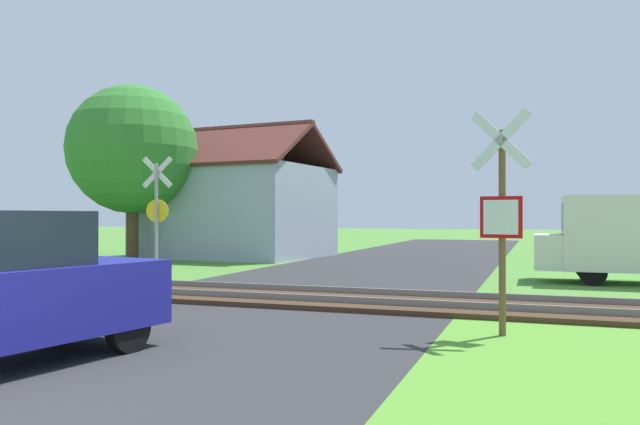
# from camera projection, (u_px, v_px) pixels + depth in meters

# --- Properties ---
(road_asphalt) EXTENTS (7.36, 80.00, 0.01)m
(road_asphalt) POSITION_uv_depth(u_px,v_px,m) (97.00, 358.00, 7.51)
(road_asphalt) COLOR #2D2D30
(road_asphalt) RESTS_ON ground
(rail_track) EXTENTS (60.00, 2.60, 0.22)m
(rail_track) POSITION_uv_depth(u_px,v_px,m) (281.00, 297.00, 12.85)
(rail_track) COLOR #422D1E
(rail_track) RESTS_ON ground
(stop_sign_near) EXTENTS (0.87, 0.22, 3.25)m
(stop_sign_near) POSITION_uv_depth(u_px,v_px,m) (502.00, 212.00, 8.92)
(stop_sign_near) COLOR brown
(stop_sign_near) RESTS_ON ground
(crossing_sign_far) EXTENTS (0.87, 0.21, 3.38)m
(crossing_sign_far) POSITION_uv_depth(u_px,v_px,m) (157.00, 209.00, 17.25)
(crossing_sign_far) COLOR #9E9EA5
(crossing_sign_far) RESTS_ON ground
(house) EXTENTS (7.83, 6.77, 5.60)m
(house) POSITION_uv_depth(u_px,v_px,m) (236.00, 209.00, 26.55)
(house) COLOR #99A3B7
(house) RESTS_ON ground
(tree_left) EXTENTS (5.03, 5.03, 6.85)m
(tree_left) POSITION_uv_depth(u_px,v_px,m) (133.00, 150.00, 24.37)
(tree_left) COLOR #513823
(tree_left) RESTS_ON ground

